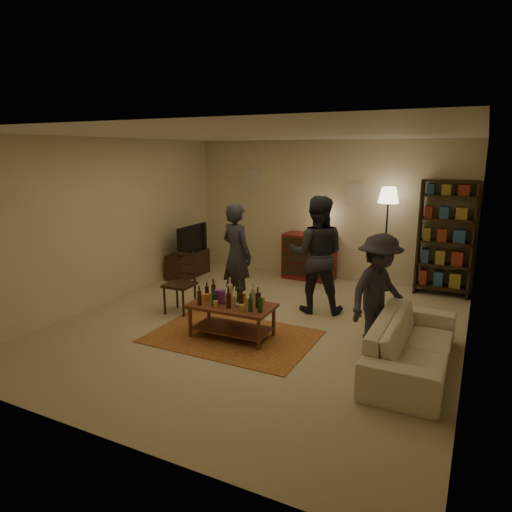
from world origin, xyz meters
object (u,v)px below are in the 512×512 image
Objects in this scene: floor_lamp at (388,203)px; person_right at (316,255)px; dresser at (310,255)px; tv_stand at (188,258)px; sofa at (412,344)px; person_by_sofa at (378,292)px; coffee_table at (232,308)px; bookshelf at (445,237)px; dining_chair at (182,280)px; person_left at (237,255)px.

person_right is (-0.74, -1.65, -0.68)m from floor_lamp.
dresser is 0.73× the size of floor_lamp.
tv_stand reaches higher than sofa.
person_by_sofa is at bearing -54.97° from dresser.
person_by_sofa is at bearing 124.28° from person_right.
tv_stand reaches higher than coffee_table.
floor_lamp is 1.25× the size of person_by_sofa.
sofa is (2.39, -3.11, -0.17)m from dresser.
coffee_table is 0.63× the size of person_right.
sofa is at bearing -52.46° from dresser.
floor_lamp is at bearing -129.64° from person_right.
tv_stand is at bearing -30.80° from person_right.
sofa is at bearing -90.82° from bookshelf.
person_by_sofa reaches higher than tv_stand.
coffee_table reaches higher than sofa.
dining_chair is 3.57m from sofa.
tv_stand is 4.53m from person_by_sofa.
dining_chair is at bearing -134.87° from floor_lamp.
bookshelf is 2.48m from person_right.
sofa is (4.64, -2.20, -0.08)m from tv_stand.
person_by_sofa is (4.14, -1.79, 0.36)m from tv_stand.
person_right reaches higher than dining_chair.
bookshelf is at bearing 54.25° from coffee_table.
dresser is at bearing -84.04° from person_left.
coffee_table is 1.41m from person_left.
person_by_sofa is at bearing 16.23° from coffee_table.
coffee_table is 0.69× the size of person_left.
floor_lamp is (1.46, -0.06, 1.12)m from dresser.
person_left is (0.62, 0.67, 0.33)m from dining_chair.
person_left reaches higher than tv_stand.
bookshelf is at bearing 13.81° from person_by_sofa.
person_left is at bearing 69.44° from sofa.
dresser is (2.25, 0.91, 0.09)m from tv_stand.
dresser is at bearing 37.54° from sofa.
person_left is (-2.92, 1.09, 0.54)m from sofa.
bookshelf reaches higher than tv_stand.
bookshelf reaches higher than person_by_sofa.
dining_chair reaches higher than sofa.
dresser is 1.84m from floor_lamp.
person_right reaches higher than dresser.
floor_lamp is at bearing 16.99° from sofa.
dresser is at bearing -82.80° from person_right.
dresser is at bearing -178.43° from bookshelf.
bookshelf reaches higher than dining_chair.
person_left is 2.51m from person_by_sofa.
dresser is at bearing 177.52° from floor_lamp.
floor_lamp reaches higher than person_right.
person_by_sofa reaches higher than sofa.
person_by_sofa is at bearing -23.31° from tv_stand.
dresser is 0.65× the size of sofa.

